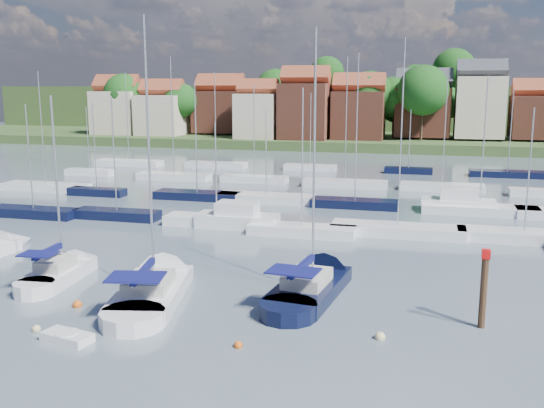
# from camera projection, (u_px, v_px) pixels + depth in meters

# --- Properties ---
(ground) EXTENTS (260.00, 260.00, 0.00)m
(ground) POSITION_uv_depth(u_px,v_px,m) (333.00, 192.00, 70.09)
(ground) COLOR #495963
(ground) RESTS_ON ground
(sailboat_left) EXTENTS (3.06, 9.20, 12.42)m
(sailboat_left) POSITION_uv_depth(u_px,v_px,m) (66.00, 271.00, 38.84)
(sailboat_left) COLOR silver
(sailboat_left) RESTS_ON ground
(sailboat_centre) EXTENTS (5.87, 13.14, 17.23)m
(sailboat_centre) POSITION_uv_depth(u_px,v_px,m) (159.00, 284.00, 36.31)
(sailboat_centre) COLOR silver
(sailboat_centre) RESTS_ON ground
(sailboat_navy) EXTENTS (4.55, 12.23, 16.52)m
(sailboat_navy) POSITION_uv_depth(u_px,v_px,m) (317.00, 282.00, 36.67)
(sailboat_navy) COLOR black
(sailboat_navy) RESTS_ON ground
(tender) EXTENTS (2.67, 1.65, 0.54)m
(tender) POSITION_uv_depth(u_px,v_px,m) (67.00, 337.00, 28.98)
(tender) COLOR silver
(tender) RESTS_ON ground
(timber_piling) EXTENTS (0.40, 0.40, 6.33)m
(timber_piling) POSITION_uv_depth(u_px,v_px,m) (482.00, 308.00, 30.47)
(timber_piling) COLOR #4C331E
(timber_piling) RESTS_ON ground
(buoy_b) EXTENTS (0.43, 0.43, 0.43)m
(buoy_b) POSITION_uv_depth(u_px,v_px,m) (37.00, 331.00, 30.24)
(buoy_b) COLOR beige
(buoy_b) RESTS_ON ground
(buoy_c) EXTENTS (0.52, 0.52, 0.52)m
(buoy_c) POSITION_uv_depth(u_px,v_px,m) (77.00, 307.00, 33.58)
(buoy_c) COLOR #D85914
(buoy_c) RESTS_ON ground
(buoy_d) EXTENTS (0.42, 0.42, 0.42)m
(buoy_d) POSITION_uv_depth(u_px,v_px,m) (238.00, 347.00, 28.34)
(buoy_d) COLOR #D85914
(buoy_d) RESTS_ON ground
(buoy_e) EXTENTS (0.50, 0.50, 0.50)m
(buoy_e) POSITION_uv_depth(u_px,v_px,m) (306.00, 288.00, 36.74)
(buoy_e) COLOR #D85914
(buoy_e) RESTS_ON ground
(buoy_f) EXTENTS (0.52, 0.52, 0.52)m
(buoy_f) POSITION_uv_depth(u_px,v_px,m) (380.00, 339.00, 29.28)
(buoy_f) COLOR beige
(buoy_f) RESTS_ON ground
(marina_field) EXTENTS (79.62, 41.41, 15.93)m
(marina_field) POSITION_uv_depth(u_px,v_px,m) (344.00, 196.00, 64.93)
(marina_field) COLOR silver
(marina_field) RESTS_ON ground
(far_shore_town) EXTENTS (212.46, 90.00, 22.27)m
(far_shore_town) POSITION_uv_depth(u_px,v_px,m) (397.00, 115.00, 156.77)
(far_shore_town) COLOR #3F562B
(far_shore_town) RESTS_ON ground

